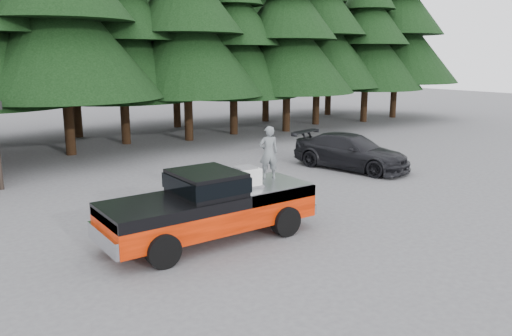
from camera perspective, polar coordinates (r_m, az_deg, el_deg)
ground at (r=14.49m, az=-0.58°, el=-7.04°), size 120.00×120.00×0.00m
pickup_truck at (r=13.59m, az=-5.27°, el=-5.48°), size 6.00×2.04×1.33m
truck_cab at (r=13.28m, az=-5.73°, el=-1.61°), size 1.66×1.90×0.59m
air_compressor at (r=13.84m, az=-1.24°, el=-1.14°), size 0.77×0.65×0.51m
man_on_bed at (r=14.65m, az=1.46°, el=1.77°), size 0.67×0.56×1.57m
parked_car at (r=22.43m, az=10.79°, el=1.85°), size 3.39×5.65×1.53m
treeline at (r=29.69m, az=-20.22°, el=17.40°), size 60.15×16.05×17.50m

